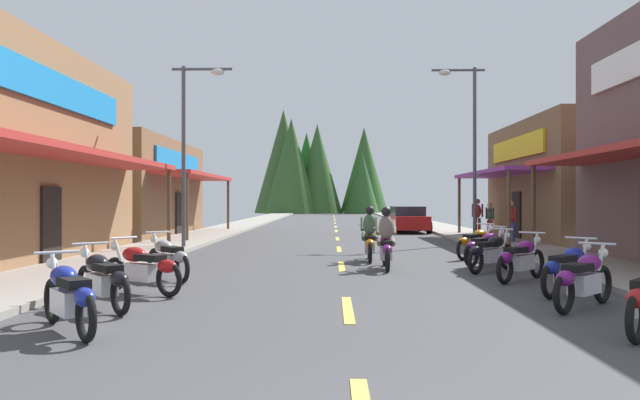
{
  "coord_description": "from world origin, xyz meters",
  "views": [
    {
      "loc": [
        -0.25,
        -2.8,
        1.74
      ],
      "look_at": [
        -0.77,
        24.55,
        1.74
      ],
      "focal_mm": 34.95,
      "sensor_mm": 36.0,
      "label": 1
    }
  ],
  "objects_px": {
    "motorcycle_parked_right_1": "(584,278)",
    "pedestrian_browsing": "(490,217)",
    "parked_car_curbside": "(407,220)",
    "motorcycle_parked_left_1": "(103,279)",
    "motorcycle_parked_left_0": "(69,295)",
    "rider_cruising_trailing": "(370,238)",
    "motorcycle_parked_right_3": "(521,258)",
    "pedestrian_by_shop": "(511,219)",
    "motorcycle_parked_left_3": "(168,257)",
    "streetlamp_right": "(467,131)",
    "motorcycle_parked_right_4": "(491,252)",
    "motorcycle_parked_left_2": "(142,267)",
    "streetlamp_left": "(192,131)",
    "motorcycle_parked_right_5": "(486,247)",
    "rider_cruising_lead": "(386,243)",
    "pedestrian_waiting": "(477,215)",
    "motorcycle_parked_right_6": "(476,242)",
    "motorcycle_parked_right_2": "(569,268)"
  },
  "relations": [
    {
      "from": "motorcycle_parked_right_3",
      "to": "motorcycle_parked_left_0",
      "type": "distance_m",
      "value": 9.19
    },
    {
      "from": "rider_cruising_lead",
      "to": "motorcycle_parked_left_1",
      "type": "bearing_deg",
      "value": 141.47
    },
    {
      "from": "motorcycle_parked_right_3",
      "to": "pedestrian_by_shop",
      "type": "bearing_deg",
      "value": 27.6
    },
    {
      "from": "rider_cruising_lead",
      "to": "pedestrian_waiting",
      "type": "distance_m",
      "value": 14.61
    },
    {
      "from": "motorcycle_parked_right_1",
      "to": "pedestrian_by_shop",
      "type": "xyz_separation_m",
      "value": [
        3.01,
        14.46,
        0.51
      ]
    },
    {
      "from": "motorcycle_parked_right_5",
      "to": "pedestrian_by_shop",
      "type": "bearing_deg",
      "value": 24.18
    },
    {
      "from": "motorcycle_parked_right_2",
      "to": "motorcycle_parked_left_0",
      "type": "bearing_deg",
      "value": 158.28
    },
    {
      "from": "streetlamp_left",
      "to": "motorcycle_parked_left_0",
      "type": "bearing_deg",
      "value": -84.03
    },
    {
      "from": "motorcycle_parked_left_1",
      "to": "motorcycle_parked_right_5",
      "type": "bearing_deg",
      "value": -89.79
    },
    {
      "from": "motorcycle_parked_right_2",
      "to": "motorcycle_parked_right_4",
      "type": "xyz_separation_m",
      "value": [
        -0.48,
        3.64,
        0.0
      ]
    },
    {
      "from": "streetlamp_left",
      "to": "pedestrian_waiting",
      "type": "distance_m",
      "value": 14.26
    },
    {
      "from": "motorcycle_parked_right_1",
      "to": "motorcycle_parked_right_2",
      "type": "bearing_deg",
      "value": 31.78
    },
    {
      "from": "motorcycle_parked_right_3",
      "to": "motorcycle_parked_right_4",
      "type": "bearing_deg",
      "value": 49.26
    },
    {
      "from": "streetlamp_right",
      "to": "pedestrian_browsing",
      "type": "height_order",
      "value": "streetlamp_right"
    },
    {
      "from": "motorcycle_parked_left_3",
      "to": "streetlamp_right",
      "type": "bearing_deg",
      "value": -76.18
    },
    {
      "from": "motorcycle_parked_left_3",
      "to": "motorcycle_parked_right_5",
      "type": "bearing_deg",
      "value": -105.81
    },
    {
      "from": "motorcycle_parked_right_6",
      "to": "pedestrian_browsing",
      "type": "bearing_deg",
      "value": 27.39
    },
    {
      "from": "motorcycle_parked_left_2",
      "to": "motorcycle_parked_right_5",
      "type": "bearing_deg",
      "value": -112.69
    },
    {
      "from": "streetlamp_right",
      "to": "motorcycle_parked_right_4",
      "type": "relative_size",
      "value": 4.3
    },
    {
      "from": "motorcycle_parked_right_6",
      "to": "rider_cruising_trailing",
      "type": "bearing_deg",
      "value": 146.98
    },
    {
      "from": "motorcycle_parked_left_1",
      "to": "rider_cruising_lead",
      "type": "distance_m",
      "value": 7.67
    },
    {
      "from": "motorcycle_parked_right_2",
      "to": "rider_cruising_trailing",
      "type": "xyz_separation_m",
      "value": [
        -3.26,
        6.22,
        0.17
      ]
    },
    {
      "from": "motorcycle_parked_right_4",
      "to": "motorcycle_parked_right_1",
      "type": "bearing_deg",
      "value": -135.05
    },
    {
      "from": "motorcycle_parked_left_1",
      "to": "pedestrian_by_shop",
      "type": "distance_m",
      "value": 18.11
    },
    {
      "from": "streetlamp_left",
      "to": "motorcycle_parked_right_1",
      "type": "distance_m",
      "value": 15.04
    },
    {
      "from": "motorcycle_parked_left_2",
      "to": "motorcycle_parked_right_1",
      "type": "bearing_deg",
      "value": -157.69
    },
    {
      "from": "streetlamp_left",
      "to": "motorcycle_parked_right_3",
      "type": "distance_m",
      "value": 12.62
    },
    {
      "from": "motorcycle_parked_right_1",
      "to": "rider_cruising_trailing",
      "type": "xyz_separation_m",
      "value": [
        -2.93,
        7.7,
        0.17
      ]
    },
    {
      "from": "rider_cruising_trailing",
      "to": "motorcycle_parked_right_3",
      "type": "bearing_deg",
      "value": -142.8
    },
    {
      "from": "streetlamp_left",
      "to": "pedestrian_by_shop",
      "type": "distance_m",
      "value": 12.62
    },
    {
      "from": "streetlamp_right",
      "to": "motorcycle_parked_right_5",
      "type": "bearing_deg",
      "value": -98.93
    },
    {
      "from": "motorcycle_parked_left_3",
      "to": "parked_car_curbside",
      "type": "xyz_separation_m",
      "value": [
        7.63,
        20.16,
        0.2
      ]
    },
    {
      "from": "motorcycle_parked_right_3",
      "to": "pedestrian_waiting",
      "type": "xyz_separation_m",
      "value": [
        2.75,
        15.77,
        0.56
      ]
    },
    {
      "from": "motorcycle_parked_right_5",
      "to": "rider_cruising_lead",
      "type": "distance_m",
      "value": 2.89
    },
    {
      "from": "rider_cruising_lead",
      "to": "parked_car_curbside",
      "type": "height_order",
      "value": "rider_cruising_lead"
    },
    {
      "from": "streetlamp_left",
      "to": "rider_cruising_trailing",
      "type": "bearing_deg",
      "value": -33.22
    },
    {
      "from": "motorcycle_parked_left_1",
      "to": "parked_car_curbside",
      "type": "height_order",
      "value": "parked_car_curbside"
    },
    {
      "from": "motorcycle_parked_right_2",
      "to": "motorcycle_parked_right_5",
      "type": "relative_size",
      "value": 1.0
    },
    {
      "from": "streetlamp_left",
      "to": "parked_car_curbside",
      "type": "xyz_separation_m",
      "value": [
        8.92,
        12.06,
        -3.46
      ]
    },
    {
      "from": "motorcycle_parked_left_3",
      "to": "pedestrian_browsing",
      "type": "xyz_separation_m",
      "value": [
        10.92,
        15.63,
        0.44
      ]
    },
    {
      "from": "motorcycle_parked_right_5",
      "to": "pedestrian_by_shop",
      "type": "distance_m",
      "value": 8.42
    },
    {
      "from": "parked_car_curbside",
      "to": "motorcycle_parked_left_1",
      "type": "bearing_deg",
      "value": 159.9
    },
    {
      "from": "motorcycle_parked_right_1",
      "to": "pedestrian_browsing",
      "type": "distance_m",
      "value": 19.41
    },
    {
      "from": "motorcycle_parked_right_2",
      "to": "parked_car_curbside",
      "type": "relative_size",
      "value": 0.36
    },
    {
      "from": "motorcycle_parked_right_5",
      "to": "motorcycle_parked_left_2",
      "type": "relative_size",
      "value": 0.87
    },
    {
      "from": "motorcycle_parked_right_1",
      "to": "streetlamp_left",
      "type": "bearing_deg",
      "value": 81.51
    },
    {
      "from": "motorcycle_parked_right_6",
      "to": "rider_cruising_trailing",
      "type": "relative_size",
      "value": 0.76
    },
    {
      "from": "streetlamp_right",
      "to": "pedestrian_by_shop",
      "type": "distance_m",
      "value": 3.86
    },
    {
      "from": "motorcycle_parked_left_0",
      "to": "parked_car_curbside",
      "type": "xyz_separation_m",
      "value": [
        7.51,
        25.55,
        0.2
      ]
    },
    {
      "from": "streetlamp_left",
      "to": "motorcycle_parked_left_0",
      "type": "height_order",
      "value": "streetlamp_left"
    }
  ]
}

